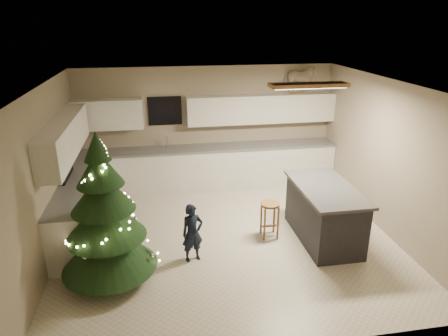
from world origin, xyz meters
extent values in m
plane|color=beige|center=(0.00, 0.00, 0.00)|extent=(5.50, 5.50, 0.00)
cube|color=gray|center=(0.00, 2.50, 1.30)|extent=(5.50, 0.02, 2.60)
cube|color=gray|center=(0.00, -2.50, 1.30)|extent=(5.50, 0.02, 2.60)
cube|color=gray|center=(-2.75, 0.00, 1.30)|extent=(0.02, 5.00, 2.60)
cube|color=gray|center=(2.75, 0.00, 1.30)|extent=(0.02, 5.00, 2.60)
cube|color=silver|center=(0.00, 0.00, 2.60)|extent=(5.50, 5.00, 0.02)
cube|color=brown|center=(1.30, 0.10, 2.55)|extent=(1.25, 0.32, 0.06)
cube|color=white|center=(1.30, 0.10, 2.52)|extent=(1.15, 0.24, 0.02)
cube|color=silver|center=(0.00, 2.20, 0.45)|extent=(5.48, 0.60, 0.90)
cube|color=silver|center=(-2.45, 0.60, 0.45)|extent=(0.60, 2.60, 0.90)
cube|color=slate|center=(0.00, 2.19, 0.92)|extent=(5.48, 0.62, 0.04)
cube|color=slate|center=(-2.44, 0.60, 0.92)|extent=(0.62, 2.60, 0.04)
cube|color=silver|center=(-2.05, 2.33, 1.70)|extent=(1.40, 0.35, 0.60)
cube|color=silver|center=(1.15, 2.33, 1.70)|extent=(3.20, 0.35, 0.60)
cube|color=silver|center=(-2.58, 0.72, 1.70)|extent=(0.35, 2.60, 0.60)
cube|color=black|center=(-0.90, 2.47, 1.70)|extent=(0.70, 0.04, 0.60)
cube|color=#99999E|center=(-0.90, 2.20, 0.90)|extent=(0.55, 0.40, 0.06)
cylinder|color=#99999E|center=(-0.90, 2.30, 1.06)|extent=(0.03, 0.03, 0.24)
cube|color=black|center=(-2.43, 0.90, 0.45)|extent=(0.64, 0.75, 0.90)
cube|color=black|center=(-2.68, 0.90, 1.05)|extent=(0.10, 0.75, 0.30)
cube|color=black|center=(1.59, -0.27, 0.45)|extent=(0.80, 1.60, 0.90)
cube|color=#363636|center=(1.59, -0.27, 0.93)|extent=(0.90, 1.70, 0.05)
cylinder|color=brown|center=(0.72, -0.06, 0.61)|extent=(0.33, 0.33, 0.04)
cylinder|color=brown|center=(0.60, -0.17, 0.29)|extent=(0.03, 0.03, 0.59)
cylinder|color=brown|center=(0.83, -0.17, 0.29)|extent=(0.03, 0.03, 0.59)
cylinder|color=brown|center=(0.60, 0.06, 0.29)|extent=(0.03, 0.03, 0.59)
cylinder|color=brown|center=(0.83, 0.06, 0.29)|extent=(0.03, 0.03, 0.59)
cube|color=brown|center=(0.72, -0.06, 0.19)|extent=(0.25, 0.03, 0.03)
cylinder|color=#3F2816|center=(-1.85, -0.81, 0.15)|extent=(0.12, 0.12, 0.29)
cone|color=#143613|center=(-1.85, -0.81, 0.54)|extent=(1.33, 1.33, 0.69)
cone|color=#143613|center=(-1.85, -0.81, 0.98)|extent=(1.10, 1.10, 0.59)
cone|color=#143613|center=(-1.85, -0.81, 1.37)|extent=(0.86, 0.86, 0.54)
cone|color=#143613|center=(-1.85, -0.81, 1.71)|extent=(0.63, 0.63, 0.49)
cone|color=#143613|center=(-1.85, -0.81, 2.01)|extent=(0.35, 0.35, 0.39)
sphere|color=#FFD88C|center=(-1.16, -0.81, 0.24)|extent=(0.04, 0.04, 0.04)
sphere|color=#FFD88C|center=(-1.20, -0.62, 0.28)|extent=(0.04, 0.04, 0.04)
sphere|color=#FFD88C|center=(-1.29, -0.45, 0.32)|extent=(0.04, 0.04, 0.04)
sphere|color=#FFD88C|center=(-1.43, -0.31, 0.36)|extent=(0.04, 0.04, 0.04)
sphere|color=#FFD88C|center=(-1.60, -0.23, 0.40)|extent=(0.04, 0.04, 0.04)
sphere|color=#FFD88C|center=(-1.78, -0.19, 0.44)|extent=(0.04, 0.04, 0.04)
sphere|color=#FFD88C|center=(-1.96, -0.21, 0.48)|extent=(0.04, 0.04, 0.04)
sphere|color=#FFD88C|center=(-2.12, -0.28, 0.52)|extent=(0.04, 0.04, 0.04)
sphere|color=#FFD88C|center=(-2.26, -0.39, 0.55)|extent=(0.04, 0.04, 0.04)
sphere|color=#FFD88C|center=(-2.35, -0.53, 0.59)|extent=(0.04, 0.04, 0.04)
sphere|color=#FFD88C|center=(-2.40, -0.69, 0.63)|extent=(0.04, 0.04, 0.04)
sphere|color=#FFD88C|center=(-2.40, -0.85, 0.67)|extent=(0.04, 0.04, 0.04)
sphere|color=#FFD88C|center=(-2.35, -1.00, 0.71)|extent=(0.04, 0.04, 0.04)
sphere|color=#FFD88C|center=(-2.26, -1.13, 0.75)|extent=(0.04, 0.04, 0.04)
sphere|color=#FFD88C|center=(-2.15, -1.22, 0.79)|extent=(0.04, 0.04, 0.04)
sphere|color=#FFD88C|center=(-2.01, -1.28, 0.83)|extent=(0.04, 0.04, 0.04)
sphere|color=#FFD88C|center=(-1.87, -1.29, 0.86)|extent=(0.04, 0.04, 0.04)
sphere|color=#FFD88C|center=(-1.74, -1.27, 0.90)|extent=(0.04, 0.04, 0.04)
sphere|color=#FFD88C|center=(-1.62, -1.20, 0.94)|extent=(0.04, 0.04, 0.04)
sphere|color=#FFD88C|center=(-1.53, -1.11, 0.98)|extent=(0.04, 0.04, 0.04)
sphere|color=#FFD88C|center=(-1.47, -1.00, 1.02)|extent=(0.04, 0.04, 0.04)
sphere|color=#FFD88C|center=(-1.44, -0.88, 1.06)|extent=(0.04, 0.04, 0.04)
sphere|color=#FFD88C|center=(-1.45, -0.76, 1.10)|extent=(0.04, 0.04, 0.04)
sphere|color=#FFD88C|center=(-1.50, -0.66, 1.14)|extent=(0.04, 0.04, 0.04)
sphere|color=#FFD88C|center=(-1.57, -0.57, 1.17)|extent=(0.04, 0.04, 0.04)
sphere|color=#FFD88C|center=(-1.66, -0.51, 1.21)|extent=(0.04, 0.04, 0.04)
sphere|color=#FFD88C|center=(-1.76, -0.48, 1.25)|extent=(0.04, 0.04, 0.04)
sphere|color=#FFD88C|center=(-1.86, -0.48, 1.29)|extent=(0.04, 0.04, 0.04)
sphere|color=#FFD88C|center=(-1.95, -0.51, 1.33)|extent=(0.04, 0.04, 0.04)
sphere|color=#FFD88C|center=(-2.02, -0.56, 1.37)|extent=(0.04, 0.04, 0.04)
sphere|color=#FFD88C|center=(-2.08, -0.63, 1.41)|extent=(0.04, 0.04, 0.04)
sphere|color=#FFD88C|center=(-2.11, -0.71, 1.45)|extent=(0.04, 0.04, 0.04)
sphere|color=#FFD88C|center=(-2.11, -0.79, 1.48)|extent=(0.04, 0.04, 0.04)
sphere|color=#FFD88C|center=(-2.10, -0.86, 1.52)|extent=(0.04, 0.04, 0.04)
sphere|color=#FFD88C|center=(-2.06, -0.93, 1.56)|extent=(0.04, 0.04, 0.04)
sphere|color=#FFD88C|center=(-2.01, -0.97, 1.60)|extent=(0.04, 0.04, 0.04)
sphere|color=#FFD88C|center=(-1.95, -1.00, 1.64)|extent=(0.04, 0.04, 0.04)
sphere|color=#FFD88C|center=(-1.89, -1.01, 1.68)|extent=(0.04, 0.04, 0.04)
sphere|color=#FFD88C|center=(-1.83, -1.00, 1.72)|extent=(0.04, 0.04, 0.04)
sphere|color=#FFD88C|center=(-1.79, -0.97, 1.76)|extent=(0.04, 0.04, 0.04)
sphere|color=#FFD88C|center=(-1.75, -0.94, 1.79)|extent=(0.04, 0.04, 0.04)
sphere|color=#FFD88C|center=(-1.73, -0.90, 1.83)|extent=(0.04, 0.04, 0.04)
sphere|color=#FFD88C|center=(-1.73, -0.86, 1.87)|extent=(0.04, 0.04, 0.04)
sphere|color=#FFD88C|center=(-1.73, -0.82, 1.91)|extent=(0.04, 0.04, 0.04)
sphere|color=#FFD88C|center=(-1.75, -0.79, 1.95)|extent=(0.04, 0.04, 0.04)
sphere|color=#FFD88C|center=(-1.77, -0.77, 1.99)|extent=(0.04, 0.04, 0.04)
sphere|color=#FFD88C|center=(-1.80, -0.76, 2.03)|extent=(0.04, 0.04, 0.04)
sphere|color=#FFD88C|center=(-1.82, -0.76, 2.07)|extent=(0.04, 0.04, 0.04)
sphere|color=silver|center=(-1.25, -0.81, 0.37)|extent=(0.07, 0.07, 0.07)
sphere|color=silver|center=(-2.17, -0.37, 0.51)|extent=(0.07, 0.07, 0.07)
sphere|color=silver|center=(-2.00, -1.29, 0.66)|extent=(0.07, 0.07, 0.07)
sphere|color=silver|center=(-1.43, -0.68, 0.81)|extent=(0.07, 0.07, 0.07)
sphere|color=silver|center=(-2.17, -0.59, 0.95)|extent=(0.07, 0.07, 0.07)
sphere|color=silver|center=(-1.85, -1.15, 1.10)|extent=(0.07, 0.07, 0.07)
sphere|color=silver|center=(-1.62, -0.64, 1.25)|extent=(0.07, 0.07, 0.07)
sphere|color=silver|center=(-2.07, -0.74, 1.39)|extent=(0.07, 0.07, 0.07)
sphere|color=silver|center=(-1.79, -0.99, 1.54)|extent=(0.07, 0.07, 0.07)
sphere|color=silver|center=(-1.77, -0.71, 1.69)|extent=(0.07, 0.07, 0.07)
sphere|color=silver|center=(-1.93, -0.82, 1.84)|extent=(0.07, 0.07, 0.07)
sphere|color=silver|center=(-1.83, -0.84, 1.98)|extent=(0.07, 0.07, 0.07)
imported|color=black|center=(-0.64, -0.54, 0.47)|extent=(0.39, 0.30, 0.93)
cube|color=brown|center=(1.95, 2.28, 2.01)|extent=(0.27, 0.02, 0.02)
cube|color=brown|center=(1.95, 2.37, 2.01)|extent=(0.27, 0.02, 0.02)
imported|color=beige|center=(1.95, 2.33, 2.31)|extent=(0.74, 0.48, 0.57)
camera|label=1|loc=(-1.06, -5.87, 3.55)|focal=32.00mm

